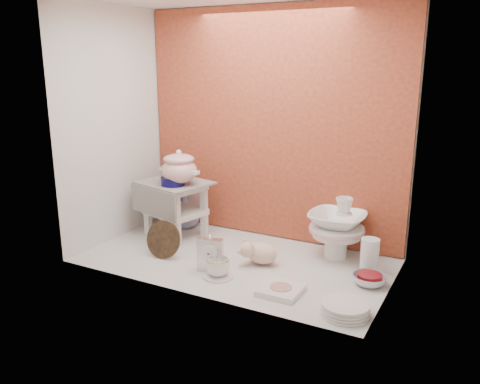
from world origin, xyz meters
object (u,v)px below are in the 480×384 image
object	(u,v)px
gold_rim_teacup	(218,267)
crystal_bowl	(369,280)
blue_white_vase	(185,211)
dinner_plate_stack	(345,309)
step_stool	(176,209)
soup_tureen	(179,167)
mantel_clock	(210,253)
porcelain_tower	(337,227)
plush_pig	(262,253)
floral_platter	(175,199)

from	to	relation	value
gold_rim_teacup	crystal_bowl	xyz separation A→B (m)	(0.76, 0.30, -0.03)
blue_white_vase	dinner_plate_stack	bearing A→B (deg)	-26.95
step_stool	gold_rim_teacup	xyz separation A→B (m)	(0.60, -0.45, -0.13)
soup_tureen	mantel_clock	xyz separation A→B (m)	(0.44, -0.35, -0.39)
step_stool	dinner_plate_stack	distance (m)	1.44
crystal_bowl	porcelain_tower	xyz separation A→B (m)	(-0.28, 0.28, 0.16)
plush_pig	gold_rim_teacup	xyz separation A→B (m)	(-0.13, -0.28, -0.01)
gold_rim_teacup	dinner_plate_stack	distance (m)	0.74
floral_platter	plush_pig	distance (m)	0.93
blue_white_vase	mantel_clock	distance (m)	0.81
floral_platter	mantel_clock	world-z (taller)	floral_platter
crystal_bowl	soup_tureen	bearing A→B (deg)	175.28
gold_rim_teacup	dinner_plate_stack	size ratio (longest dim) A/B	0.53
mantel_clock	gold_rim_teacup	bearing A→B (deg)	-48.94
soup_tureen	crystal_bowl	distance (m)	1.37
step_stool	plush_pig	bearing A→B (deg)	0.10
dinner_plate_stack	crystal_bowl	bearing A→B (deg)	86.53
step_stool	floral_platter	world-z (taller)	floral_platter
floral_platter	blue_white_vase	world-z (taller)	floral_platter
porcelain_tower	mantel_clock	bearing A→B (deg)	-137.17
plush_pig	porcelain_tower	world-z (taller)	porcelain_tower
dinner_plate_stack	step_stool	bearing A→B (deg)	158.64
soup_tureen	plush_pig	bearing A→B (deg)	-10.90
plush_pig	crystal_bowl	world-z (taller)	plush_pig
plush_pig	porcelain_tower	size ratio (longest dim) A/B	0.61
gold_rim_teacup	soup_tureen	bearing A→B (deg)	142.48
crystal_bowl	blue_white_vase	bearing A→B (deg)	166.66
crystal_bowl	porcelain_tower	bearing A→B (deg)	134.17
mantel_clock	step_stool	bearing A→B (deg)	127.22
floral_platter	gold_rim_teacup	distance (m)	0.96
gold_rim_teacup	porcelain_tower	world-z (taller)	porcelain_tower
blue_white_vase	porcelain_tower	bearing A→B (deg)	-2.51
step_stool	crystal_bowl	size ratio (longest dim) A/B	2.40
mantel_clock	porcelain_tower	xyz separation A→B (m)	(0.57, 0.53, 0.09)
plush_pig	crystal_bowl	bearing A→B (deg)	-19.97
step_stool	crystal_bowl	xyz separation A→B (m)	(1.36, -0.15, -0.16)
step_stool	soup_tureen	bearing A→B (deg)	-18.68
soup_tureen	crystal_bowl	xyz separation A→B (m)	(1.28, -0.11, -0.46)
floral_platter	dinner_plate_stack	size ratio (longest dim) A/B	1.69
floral_platter	crystal_bowl	world-z (taller)	floral_platter
step_stool	blue_white_vase	xyz separation A→B (m)	(-0.05, 0.18, -0.07)
soup_tureen	plush_pig	world-z (taller)	soup_tureen
plush_pig	dinner_plate_stack	world-z (taller)	plush_pig
mantel_clock	crystal_bowl	distance (m)	0.88
dinner_plate_stack	porcelain_tower	bearing A→B (deg)	111.18
dinner_plate_stack	porcelain_tower	xyz separation A→B (m)	(-0.25, 0.66, 0.16)
blue_white_vase	step_stool	bearing A→B (deg)	-74.04
gold_rim_teacup	floral_platter	bearing A→B (deg)	139.23
mantel_clock	gold_rim_teacup	size ratio (longest dim) A/B	1.67
blue_white_vase	plush_pig	world-z (taller)	blue_white_vase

